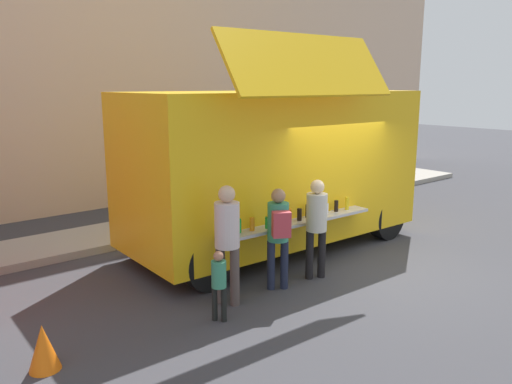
% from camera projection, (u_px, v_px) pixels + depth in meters
% --- Properties ---
extents(ground_plane, '(60.00, 60.00, 0.00)m').
position_uv_depth(ground_plane, '(366.00, 266.00, 9.13)').
color(ground_plane, '#38383D').
extents(curb_strip, '(28.00, 1.60, 0.15)m').
position_uv_depth(curb_strip, '(27.00, 252.00, 9.70)').
color(curb_strip, '#9E998E').
rests_on(curb_strip, ground).
extents(building_behind, '(32.00, 2.40, 9.80)m').
position_uv_depth(building_behind, '(3.00, 13.00, 12.26)').
color(building_behind, beige).
rests_on(building_behind, ground).
extents(food_truck_main, '(5.92, 3.19, 4.01)m').
position_uv_depth(food_truck_main, '(275.00, 165.00, 9.89)').
color(food_truck_main, yellow).
rests_on(food_truck_main, ground).
extents(traffic_cone_orange, '(0.36, 0.36, 0.55)m').
position_uv_depth(traffic_cone_orange, '(43.00, 347.00, 5.78)').
color(traffic_cone_orange, orange).
rests_on(traffic_cone_orange, ground).
extents(trash_bin, '(0.60, 0.60, 0.85)m').
position_uv_depth(trash_bin, '(333.00, 183.00, 14.59)').
color(trash_bin, '#2C5F38').
rests_on(trash_bin, ground).
extents(customer_front_ordering, '(0.34, 0.34, 1.69)m').
position_uv_depth(customer_front_ordering, '(316.00, 220.00, 8.40)').
color(customer_front_ordering, black).
rests_on(customer_front_ordering, ground).
extents(customer_mid_with_backpack, '(0.46, 0.53, 1.64)m').
position_uv_depth(customer_mid_with_backpack, '(278.00, 229.00, 7.91)').
color(customer_mid_with_backpack, '#1C2237').
rests_on(customer_mid_with_backpack, ground).
extents(customer_rear_waiting, '(0.37, 0.37, 1.80)m').
position_uv_depth(customer_rear_waiting, '(227.00, 234.00, 7.37)').
color(customer_rear_waiting, '#514440').
rests_on(customer_rear_waiting, ground).
extents(child_near_queue, '(0.21, 0.21, 1.01)m').
position_uv_depth(child_near_queue, '(219.00, 280.00, 6.92)').
color(child_near_queue, black).
rests_on(child_near_queue, ground).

